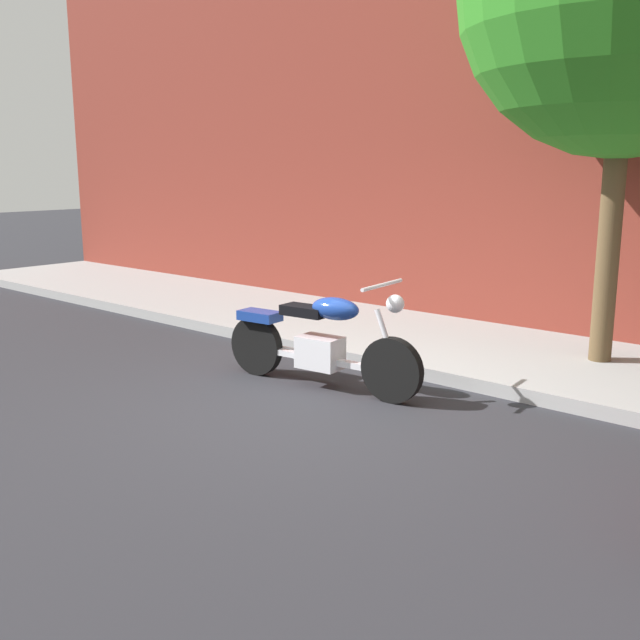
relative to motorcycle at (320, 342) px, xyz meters
name	(u,v)px	position (x,y,z in m)	size (l,w,h in m)	color
ground_plane	(315,410)	(0.43, -0.57, -0.47)	(60.00, 60.00, 0.00)	#28282D
sidewalk	(464,348)	(0.43, 2.09, -0.40)	(20.22, 2.48, 0.14)	#979797
motorcycle	(320,342)	(0.00, 0.00, 0.00)	(2.26, 0.70, 1.12)	black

